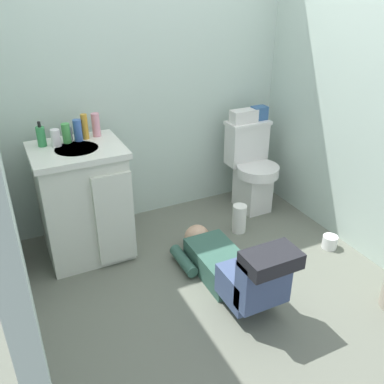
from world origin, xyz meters
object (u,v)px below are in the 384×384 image
Objects in this scene: bottle_amber at (85,127)px; bottle_pink at (96,125)px; soap_dispenser at (41,136)px; bottle_blue at (78,130)px; paper_towel_roll at (239,219)px; person_plumber at (233,267)px; faucet at (70,134)px; toilet at (251,168)px; bottle_white at (56,138)px; vanity_cabinet at (84,202)px; toilet_paper_roll at (330,242)px; bottle_green at (66,133)px; toiletry_bag at (259,113)px; tissue_box at (244,116)px.

bottle_amber is 1.07× the size of bottle_pink.
soap_dispenser is 0.24m from bottle_blue.
bottle_amber is 1.36m from paper_towel_roll.
person_plumber is 1.34m from bottle_pink.
faucet is at bearing 160.88° from paper_towel_roll.
toilet is 1.71m from soap_dispenser.
faucet is at bearing 30.20° from bottle_white.
vanity_cabinet reaches higher than toilet_paper_roll.
faucet is 0.19m from soap_dispenser.
bottle_blue is at bearing -164.26° from bottle_pink.
bottle_pink is (-1.25, 0.09, 0.53)m from toilet.
faucet is 1.40m from person_plumber.
vanity_cabinet is at bearing 167.66° from paper_towel_roll.
toilet is at bearing 2.88° from vanity_cabinet.
soap_dispenser is 0.29m from bottle_amber.
bottle_green reaches higher than vanity_cabinet.
faucet reaches higher than toilet.
paper_towel_roll is (1.17, -0.37, -0.77)m from bottle_green.
bottle_green is at bearing -2.42° from soap_dispenser.
toilet_paper_roll is (1.73, -0.83, -0.83)m from bottle_white.
toilet reaches higher than person_plumber.
bottle_pink is at bearing -179.92° from toiletry_bag.
paper_towel_roll is 0.70m from toilet_paper_roll.
bottle_amber is (-1.34, 0.07, 0.54)m from toilet.
faucet is 0.81× the size of toiletry_bag.
toilet is 4.34× the size of bottle_amber.
bottle_amber is at bearing -164.52° from bottle_pink.
faucet is at bearing 175.34° from bottle_amber.
toilet_paper_roll is at bearing -31.98° from bottle_pink.
paper_towel_roll is at bearing 134.82° from toilet_paper_roll.
vanity_cabinet is 0.77× the size of person_plumber.
bottle_blue is at bearing 161.20° from paper_towel_roll.
bottle_blue is (-1.34, -0.04, 0.09)m from tissue_box.
bottle_amber reaches higher than person_plumber.
bottle_green reaches higher than tissue_box.
bottle_green is (-1.47, 0.05, 0.52)m from toilet.
vanity_cabinet is at bearing -74.23° from bottle_green.
paper_towel_roll is (0.95, -0.41, -0.79)m from bottle_pink.
toiletry_bag is 1.36m from bottle_pink.
toilet_paper_roll is (0.90, 0.08, -0.13)m from person_plumber.
bottle_green is (0.16, -0.01, -0.00)m from soap_dispenser.
person_plumber is at bearing -51.27° from bottle_green.
bottle_amber is 0.75× the size of paper_towel_roll.
soap_dispenser reaches higher than toilet_paper_roll.
tissue_box reaches higher than toilet.
faucet is 0.60× the size of soap_dispenser.
soap_dispenser is 0.16m from bottle_green.
toiletry_bag is 1.65m from bottle_white.
bottle_pink is 1.47× the size of toilet_paper_roll.
bottle_green is (-0.03, 0.12, 0.47)m from vanity_cabinet.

